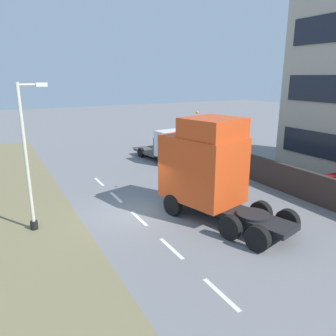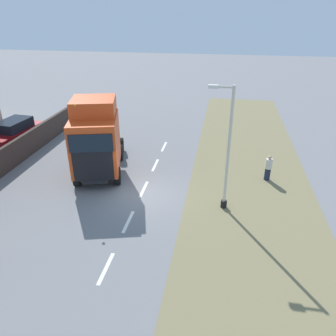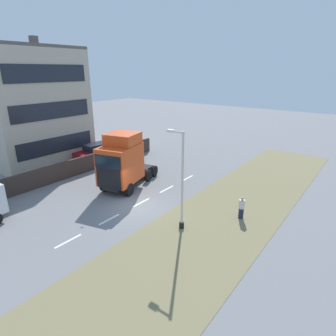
{
  "view_description": "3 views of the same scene",
  "coord_description": "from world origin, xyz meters",
  "px_view_note": "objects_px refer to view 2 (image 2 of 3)",
  "views": [
    {
      "loc": [
        -5.6,
        -14.0,
        6.53
      ],
      "look_at": [
        1.03,
        -1.72,
        2.61
      ],
      "focal_mm": 35.0,
      "sensor_mm": 36.0,
      "label": 1
    },
    {
      "loc": [
        -4.13,
        15.04,
        9.39
      ],
      "look_at": [
        -1.4,
        -0.74,
        1.45
      ],
      "focal_mm": 35.0,
      "sensor_mm": 36.0,
      "label": 2
    },
    {
      "loc": [
        -13.34,
        13.46,
        9.61
      ],
      "look_at": [
        -1.97,
        -1.5,
        3.0
      ],
      "focal_mm": 30.0,
      "sensor_mm": 36.0,
      "label": 3
    }
  ],
  "objects_px": {
    "lorry_cab": "(96,140)",
    "parked_car": "(15,134)",
    "lamp_post": "(226,156)",
    "pedestrian": "(268,168)"
  },
  "relations": [
    {
      "from": "lorry_cab",
      "to": "parked_car",
      "type": "relative_size",
      "value": 1.42
    },
    {
      "from": "parked_car",
      "to": "lamp_post",
      "type": "bearing_deg",
      "value": 165.01
    },
    {
      "from": "parked_car",
      "to": "lamp_post",
      "type": "relative_size",
      "value": 0.76
    },
    {
      "from": "pedestrian",
      "to": "parked_car",
      "type": "bearing_deg",
      "value": -7.13
    },
    {
      "from": "lorry_cab",
      "to": "pedestrian",
      "type": "relative_size",
      "value": 4.33
    },
    {
      "from": "lorry_cab",
      "to": "pedestrian",
      "type": "distance_m",
      "value": 10.27
    },
    {
      "from": "lorry_cab",
      "to": "parked_car",
      "type": "height_order",
      "value": "lorry_cab"
    },
    {
      "from": "lorry_cab",
      "to": "parked_car",
      "type": "bearing_deg",
      "value": -38.73
    },
    {
      "from": "lorry_cab",
      "to": "lamp_post",
      "type": "xyz_separation_m",
      "value": [
        -7.49,
        2.26,
        0.53
      ]
    },
    {
      "from": "parked_car",
      "to": "lamp_post",
      "type": "xyz_separation_m",
      "value": [
        -15.25,
        5.73,
        1.93
      ]
    }
  ]
}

